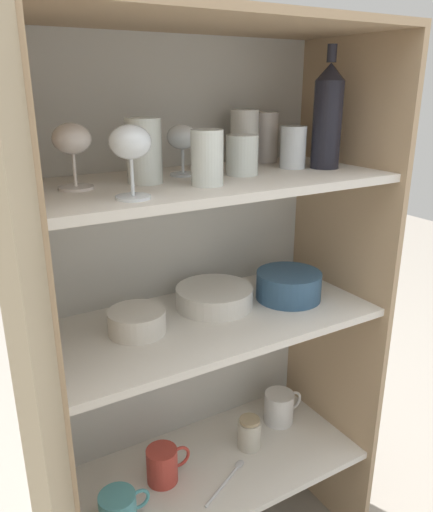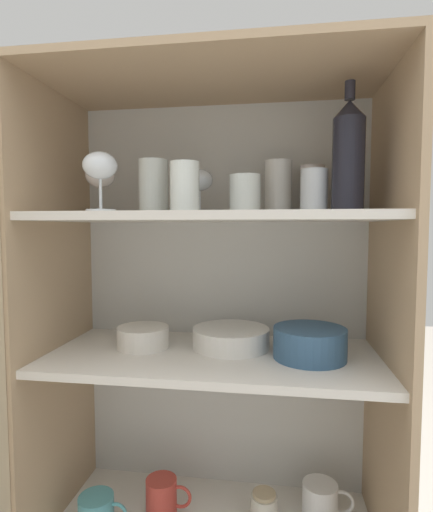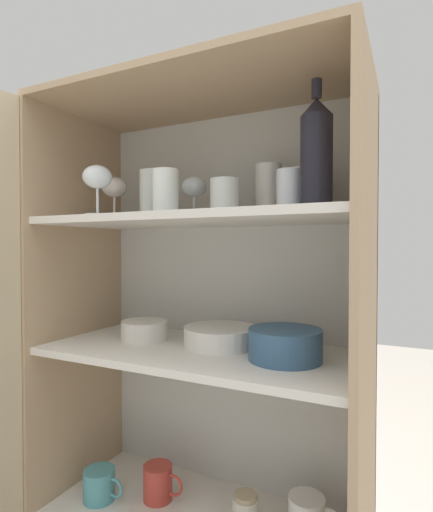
% 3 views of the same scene
% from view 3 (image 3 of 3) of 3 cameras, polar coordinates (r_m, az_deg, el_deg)
% --- Properties ---
extents(cupboard_back_panel, '(0.88, 0.02, 1.49)m').
position_cam_3_polar(cupboard_back_panel, '(1.31, 1.71, -13.62)').
color(cupboard_back_panel, silver).
rests_on(cupboard_back_panel, ground_plane).
extents(cupboard_side_left, '(0.02, 0.42, 1.49)m').
position_cam_3_polar(cupboard_side_left, '(1.39, -18.90, -12.83)').
color(cupboard_side_left, tan).
rests_on(cupboard_side_left, ground_plane).
extents(cupboard_side_right, '(0.02, 0.42, 1.49)m').
position_cam_3_polar(cupboard_side_right, '(1.01, 20.49, -18.20)').
color(cupboard_side_right, tan).
rests_on(cupboard_side_right, ground_plane).
extents(cupboard_top_panel, '(0.88, 0.42, 0.02)m').
position_cam_3_polar(cupboard_top_panel, '(1.16, -2.70, 22.34)').
color(cupboard_top_panel, tan).
rests_on(cupboard_top_panel, cupboard_side_left).
extents(shelf_board_middle, '(0.85, 0.39, 0.02)m').
position_cam_3_polar(shelf_board_middle, '(1.12, -2.67, -13.58)').
color(shelf_board_middle, silver).
extents(shelf_board_upper, '(0.85, 0.39, 0.02)m').
position_cam_3_polar(shelf_board_upper, '(1.09, -2.68, 5.16)').
color(shelf_board_upper, silver).
extents(tumbler_glass_0, '(0.07, 0.07, 0.14)m').
position_cam_3_polar(tumbler_glass_0, '(1.13, 7.42, 9.20)').
color(tumbler_glass_0, white).
rests_on(tumbler_glass_0, shelf_board_upper).
extents(tumbler_glass_1, '(0.07, 0.07, 0.11)m').
position_cam_3_polar(tumbler_glass_1, '(1.01, 10.44, 9.05)').
color(tumbler_glass_1, white).
rests_on(tumbler_glass_1, shelf_board_upper).
extents(tumbler_glass_2, '(0.07, 0.07, 0.13)m').
position_cam_3_polar(tumbler_glass_2, '(1.13, 12.45, 8.91)').
color(tumbler_glass_2, silver).
rests_on(tumbler_glass_2, shelf_board_upper).
extents(tumbler_glass_3, '(0.08, 0.08, 0.09)m').
position_cam_3_polar(tumbler_glass_3, '(1.05, 1.17, 8.41)').
color(tumbler_glass_3, white).
rests_on(tumbler_glass_3, shelf_board_upper).
extents(tumbler_glass_4, '(0.07, 0.07, 0.12)m').
position_cam_3_polar(tumbler_glass_4, '(1.06, -7.29, 9.01)').
color(tumbler_glass_4, white).
rests_on(tumbler_glass_4, shelf_board_upper).
extents(tumbler_glass_5, '(0.08, 0.08, 0.14)m').
position_cam_3_polar(tumbler_glass_5, '(1.19, -9.09, 8.65)').
color(tumbler_glass_5, white).
rests_on(tumbler_glass_5, shelf_board_upper).
extents(wine_glass_0, '(0.08, 0.08, 0.14)m').
position_cam_3_polar(wine_glass_0, '(1.14, -16.65, 10.42)').
color(wine_glass_0, white).
rests_on(wine_glass_0, shelf_board_upper).
extents(wine_glass_1, '(0.08, 0.08, 0.13)m').
position_cam_3_polar(wine_glass_1, '(1.30, -14.39, 9.15)').
color(wine_glass_1, silver).
rests_on(wine_glass_1, shelf_board_upper).
extents(wine_glass_2, '(0.07, 0.07, 0.12)m').
position_cam_3_polar(wine_glass_2, '(1.17, -3.25, 9.52)').
color(wine_glass_2, white).
rests_on(wine_glass_2, shelf_board_upper).
extents(wine_bottle, '(0.07, 0.07, 0.30)m').
position_cam_3_polar(wine_bottle, '(0.97, 14.07, 14.04)').
color(wine_bottle, black).
rests_on(wine_bottle, shelf_board_upper).
extents(plate_stack_white, '(0.21, 0.21, 0.05)m').
position_cam_3_polar(plate_stack_white, '(1.15, 0.60, -11.38)').
color(plate_stack_white, white).
rests_on(plate_stack_white, shelf_board_middle).
extents(mixing_bowl_large, '(0.18, 0.18, 0.08)m').
position_cam_3_polar(mixing_bowl_large, '(1.02, 9.77, -12.18)').
color(mixing_bowl_large, '#33567A').
rests_on(mixing_bowl_large, shelf_board_middle).
extents(serving_bowl_small, '(0.14, 0.14, 0.06)m').
position_cam_3_polar(serving_bowl_small, '(1.24, -10.24, -10.26)').
color(serving_bowl_small, silver).
rests_on(serving_bowl_small, shelf_board_middle).
extents(coffee_mug_primary, '(0.13, 0.09, 0.10)m').
position_cam_3_polar(coffee_mug_primary, '(1.37, -8.29, -29.36)').
color(coffee_mug_primary, '#BC3D33').
rests_on(coffee_mug_primary, shelf_board_lower).
extents(coffee_mug_extra_2, '(0.13, 0.09, 0.09)m').
position_cam_3_polar(coffee_mug_extra_2, '(1.41, -16.32, -28.85)').
color(coffee_mug_extra_2, teal).
rests_on(coffee_mug_extra_2, shelf_board_lower).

